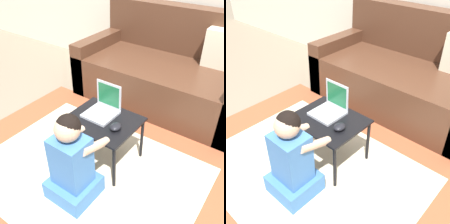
{
  "view_description": "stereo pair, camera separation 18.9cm",
  "coord_description": "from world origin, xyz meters",
  "views": [
    {
      "loc": [
        0.87,
        -1.06,
        1.53
      ],
      "look_at": [
        -0.05,
        0.22,
        0.45
      ],
      "focal_mm": 42.0,
      "sensor_mm": 36.0,
      "label": 1
    },
    {
      "loc": [
        1.02,
        -0.94,
        1.53
      ],
      "look_at": [
        -0.05,
        0.22,
        0.45
      ],
      "focal_mm": 42.0,
      "sensor_mm": 36.0,
      "label": 2
    }
  ],
  "objects": [
    {
      "name": "laptop",
      "position": [
        -0.14,
        0.23,
        0.43
      ],
      "size": [
        0.22,
        0.22,
        0.23
      ],
      "color": "#B7BCC6",
      "rests_on": "laptop_desk"
    },
    {
      "name": "couch",
      "position": [
        -0.13,
        1.34,
        0.31
      ],
      "size": [
        1.76,
        0.94,
        0.93
      ],
      "color": "#4C2D1E",
      "rests_on": "ground_plane"
    },
    {
      "name": "ground_plane",
      "position": [
        0.0,
        0.0,
        0.0
      ],
      "size": [
        16.0,
        16.0,
        0.0
      ],
      "primitive_type": "plane",
      "color": "#7F705B"
    },
    {
      "name": "laptop_desk",
      "position": [
        -0.1,
        0.17,
        0.34
      ],
      "size": [
        0.52,
        0.43,
        0.39
      ],
      "color": "black",
      "rests_on": "ground_plane"
    },
    {
      "name": "computer_mouse",
      "position": [
        0.05,
        0.13,
        0.41
      ],
      "size": [
        0.08,
        0.09,
        0.04
      ],
      "color": "black",
      "rests_on": "laptop_desk"
    },
    {
      "name": "person_seated",
      "position": [
        -0.05,
        -0.23,
        0.3
      ],
      "size": [
        0.31,
        0.4,
        0.68
      ],
      "color": "#3D70B2",
      "rests_on": "ground_plane"
    },
    {
      "name": "area_rug",
      "position": [
        -0.1,
        -0.03,
        0.0
      ],
      "size": [
        2.29,
        1.74,
        0.01
      ],
      "color": "#9E4C2D",
      "rests_on": "ground_plane"
    }
  ]
}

